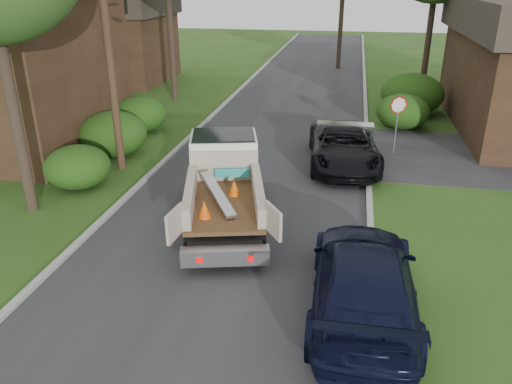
{
  "coord_description": "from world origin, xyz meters",
  "views": [
    {
      "loc": [
        3.21,
        -12.19,
        7.07
      ],
      "look_at": [
        0.68,
        1.01,
        1.2
      ],
      "focal_mm": 35.0,
      "sensor_mm": 36.0,
      "label": 1
    }
  ],
  "objects_px": {
    "house_left_far": "(115,37)",
    "black_pickup": "(344,146)",
    "flatbed_truck": "(224,176)",
    "utility_pole": "(107,33)",
    "navy_suv": "(363,280)",
    "stop_sign": "(398,113)"
  },
  "relations": [
    {
      "from": "flatbed_truck",
      "to": "house_left_far",
      "type": "bearing_deg",
      "value": 108.69
    },
    {
      "from": "stop_sign",
      "to": "flatbed_truck",
      "type": "xyz_separation_m",
      "value": [
        -5.73,
        -7.01,
        -0.54
      ]
    },
    {
      "from": "black_pickup",
      "to": "navy_suv",
      "type": "relative_size",
      "value": 1.0
    },
    {
      "from": "black_pickup",
      "to": "utility_pole",
      "type": "bearing_deg",
      "value": -171.85
    },
    {
      "from": "house_left_far",
      "to": "black_pickup",
      "type": "height_order",
      "value": "house_left_far"
    },
    {
      "from": "house_left_far",
      "to": "black_pickup",
      "type": "relative_size",
      "value": 1.33
    },
    {
      "from": "stop_sign",
      "to": "black_pickup",
      "type": "relative_size",
      "value": 0.44
    },
    {
      "from": "utility_pole",
      "to": "house_left_far",
      "type": "xyz_separation_m",
      "value": [
        -8.02,
        17.02,
        -2.12
      ]
    },
    {
      "from": "house_left_far",
      "to": "flatbed_truck",
      "type": "height_order",
      "value": "house_left_far"
    },
    {
      "from": "flatbed_truck",
      "to": "navy_suv",
      "type": "bearing_deg",
      "value": -60.31
    },
    {
      "from": "stop_sign",
      "to": "navy_suv",
      "type": "height_order",
      "value": "stop_sign"
    },
    {
      "from": "house_left_far",
      "to": "navy_suv",
      "type": "bearing_deg",
      "value": -54.77
    },
    {
      "from": "black_pickup",
      "to": "navy_suv",
      "type": "distance_m",
      "value": 9.63
    },
    {
      "from": "utility_pole",
      "to": "house_left_far",
      "type": "bearing_deg",
      "value": 115.23
    },
    {
      "from": "house_left_far",
      "to": "flatbed_truck",
      "type": "xyz_separation_m",
      "value": [
        12.97,
        -20.01,
        -1.81
      ]
    },
    {
      "from": "flatbed_truck",
      "to": "black_pickup",
      "type": "xyz_separation_m",
      "value": [
        3.61,
        5.12,
        -0.44
      ]
    },
    {
      "from": "utility_pole",
      "to": "black_pickup",
      "type": "bearing_deg",
      "value": 13.93
    },
    {
      "from": "house_left_far",
      "to": "flatbed_truck",
      "type": "relative_size",
      "value": 1.18
    },
    {
      "from": "utility_pole",
      "to": "stop_sign",
      "type": "bearing_deg",
      "value": 20.62
    },
    {
      "from": "utility_pole",
      "to": "black_pickup",
      "type": "relative_size",
      "value": 1.76
    },
    {
      "from": "utility_pole",
      "to": "house_left_far",
      "type": "distance_m",
      "value": 18.93
    },
    {
      "from": "flatbed_truck",
      "to": "navy_suv",
      "type": "relative_size",
      "value": 1.12
    }
  ]
}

